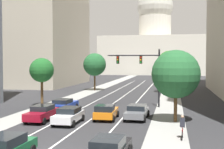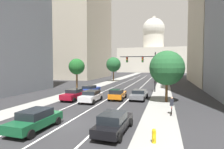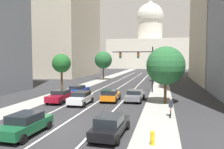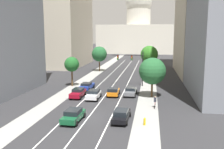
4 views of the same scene
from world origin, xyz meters
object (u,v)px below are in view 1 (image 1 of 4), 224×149
at_px(cyclist, 182,127).
at_px(street_tree_near_right, 176,74).
at_px(car_crimson, 42,113).
at_px(car_gray, 137,112).
at_px(car_orange, 106,112).
at_px(capitol_building, 155,46).
at_px(street_tree_far_right, 170,64).
at_px(car_white, 69,115).
at_px(traffic_signal_mast, 143,67).
at_px(street_tree_mid_left, 95,65).
at_px(car_black, 109,149).
at_px(street_tree_near_left, 42,70).
at_px(car_green, 4,149).
at_px(car_blue, 64,105).

bearing_deg(cyclist, street_tree_near_right, 7.71).
relative_size(car_crimson, cyclist, 2.67).
bearing_deg(car_gray, car_orange, 110.73).
distance_m(capitol_building, street_tree_far_right, 76.18).
height_order(capitol_building, car_white, capitol_building).
bearing_deg(street_tree_near_right, cyclist, -85.74).
xyz_separation_m(traffic_signal_mast, street_tree_far_right, (3.05, 17.61, 0.24)).
relative_size(car_orange, street_tree_near_right, 0.60).
distance_m(car_white, street_tree_mid_left, 31.40).
distance_m(car_black, cyclist, 7.56).
bearing_deg(street_tree_mid_left, capitol_building, 84.64).
bearing_deg(street_tree_near_left, car_green, -71.54).
height_order(car_orange, car_black, car_orange).
bearing_deg(car_gray, street_tree_near_left, 67.08).
distance_m(car_blue, cyclist, 16.34).
height_order(car_black, street_tree_near_left, street_tree_near_left).
bearing_deg(street_tree_far_right, car_orange, -102.19).
relative_size(car_white, street_tree_mid_left, 0.60).
bearing_deg(street_tree_far_right, cyclist, -87.77).
bearing_deg(car_crimson, street_tree_near_right, -80.65).
distance_m(car_black, street_tree_mid_left, 42.14).
distance_m(car_orange, car_green, 13.65).
xyz_separation_m(traffic_signal_mast, cyclist, (4.32, -15.03, -4.05)).
height_order(car_green, cyclist, cyclist).
distance_m(traffic_signal_mast, street_tree_mid_left, 22.05).
bearing_deg(street_tree_far_right, capitol_building, 95.46).
relative_size(capitol_building, street_tree_near_left, 7.32).
height_order(car_orange, street_tree_far_right, street_tree_far_right).
bearing_deg(car_black, traffic_signal_mast, 2.74).
bearing_deg(car_blue, street_tree_far_right, -24.32).
distance_m(car_blue, car_black, 18.57).
relative_size(car_crimson, street_tree_far_right, 0.61).
bearing_deg(street_tree_far_right, car_gray, -96.38).
bearing_deg(traffic_signal_mast, car_blue, -149.96).
xyz_separation_m(car_green, traffic_signal_mast, (5.62, 22.42, 4.11)).
relative_size(capitol_building, street_tree_mid_left, 6.21).
bearing_deg(car_green, car_crimson, 15.53).
xyz_separation_m(capitol_building, cyclist, (8.50, -108.18, -10.95)).
bearing_deg(street_tree_mid_left, cyclist, -65.61).
relative_size(car_white, street_tree_far_right, 0.57).
distance_m(car_white, street_tree_far_right, 30.78).
bearing_deg(traffic_signal_mast, capitol_building, 92.56).
relative_size(street_tree_far_right, street_tree_mid_left, 1.05).
bearing_deg(car_gray, car_black, -178.37).
bearing_deg(car_white, car_blue, 23.03).
bearing_deg(street_tree_near_right, car_crimson, -170.29).
height_order(car_green, street_tree_mid_left, street_tree_mid_left).
bearing_deg(car_white, car_green, 179.50).
xyz_separation_m(capitol_building, street_tree_near_right, (8.03, -101.92, -7.34)).
height_order(cyclist, street_tree_near_left, street_tree_near_left).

